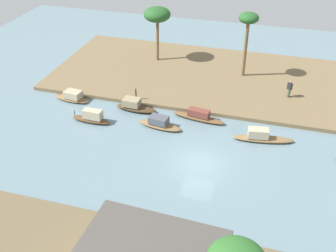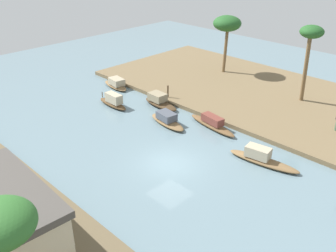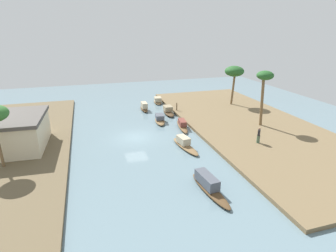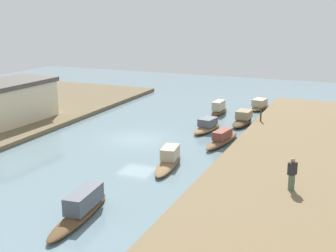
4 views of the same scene
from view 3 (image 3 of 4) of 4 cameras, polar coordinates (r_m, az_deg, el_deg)
river_water at (r=31.92m, az=-6.76°, el=-2.34°), size 66.89×66.89×0.00m
riverbank_left at (r=37.10m, az=16.28°, el=0.50°), size 37.33×15.25×0.36m
sampan_midstream at (r=21.92m, az=8.47°, el=-12.12°), size 5.42×1.56×1.22m
sampan_near_left_bank at (r=41.97m, az=-5.00°, el=3.91°), size 3.64×1.01×1.25m
sampan_open_hull at (r=34.50m, az=2.98°, el=0.19°), size 5.02×1.59×1.05m
sampan_with_tall_canopy at (r=28.96m, az=3.48°, el=-3.79°), size 5.09×1.84×1.13m
sampan_foreground at (r=36.61m, az=-1.73°, el=1.40°), size 4.06×1.73×1.04m
sampan_with_red_awning at (r=45.96m, az=-2.15°, el=5.29°), size 3.75×1.64×1.04m
sampan_downstream_large at (r=39.95m, az=0.07°, el=3.09°), size 3.93×1.35×1.16m
person_on_near_bank at (r=30.58m, az=18.38°, el=-1.93°), size 0.52×0.48×1.72m
mooring_post at (r=40.56m, az=1.84°, el=4.07°), size 0.14×0.14×1.15m
palm_tree_left_near at (r=35.01m, az=19.52°, el=9.20°), size 2.01×2.01×6.82m
palm_tree_left_far at (r=44.23m, az=13.67°, el=10.91°), size 2.94×2.94×6.05m
riverside_building at (r=31.45m, az=-28.07°, el=-0.97°), size 7.34×4.70×3.36m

